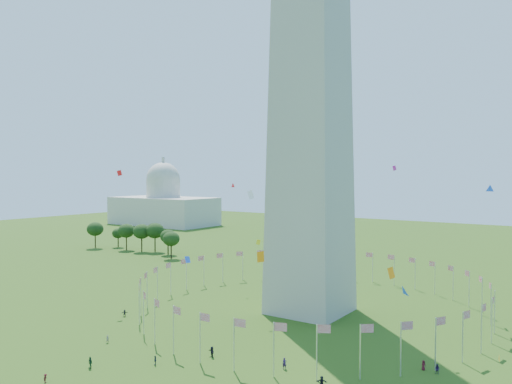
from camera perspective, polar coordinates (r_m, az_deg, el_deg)
ground at (r=85.69m, az=-11.10°, el=-20.64°), size 600.00×600.00×0.00m
flag_ring at (r=122.76m, az=6.20°, el=-11.41°), size 80.24×80.24×9.00m
capitol_building at (r=333.81m, az=-10.55°, el=0.26°), size 70.00×35.00×46.00m
kites_aloft at (r=92.46m, az=5.41°, el=-5.00°), size 119.14×66.09×35.34m
tree_line_west at (r=219.70m, az=-13.28°, el=-5.22°), size 55.38×15.99×12.09m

